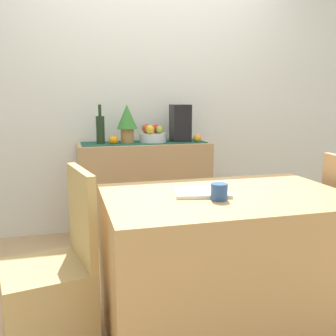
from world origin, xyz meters
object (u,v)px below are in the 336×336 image
coffee_maker (180,123)px  fruit_bowl (153,138)px  sideboard_console (145,189)px  chair_near_window (52,302)px  wine_bottle (100,129)px  open_book (202,192)px  coffee_cup (219,192)px  potted_plant (127,120)px  dining_table (225,261)px

coffee_maker → fruit_bowl: bearing=180.0°
sideboard_console → chair_near_window: chair_near_window is taller
coffee_maker → chair_near_window: coffee_maker is taller
wine_bottle → open_book: size_ratio=1.20×
sideboard_console → coffee_cup: 1.65m
coffee_maker → potted_plant: potted_plant is taller
potted_plant → chair_near_window: 1.81m
sideboard_console → coffee_maker: 0.67m
fruit_bowl → open_book: fruit_bowl is taller
fruit_bowl → coffee_cup: 1.62m
wine_bottle → coffee_maker: bearing=0.0°
wine_bottle → open_book: bearing=-75.7°
coffee_cup → chair_near_window: chair_near_window is taller
sideboard_console → chair_near_window: bearing=-116.8°
fruit_bowl → wine_bottle: 0.47m
wine_bottle → potted_plant: 0.24m
fruit_bowl → coffee_maker: coffee_maker is taller
coffee_maker → coffee_cup: coffee_maker is taller
coffee_cup → chair_near_window: (-0.81, 0.10, -0.51)m
open_book → chair_near_window: chair_near_window is taller
open_book → sideboard_console: bearing=101.7°
coffee_maker → potted_plant: 0.48m
wine_bottle → potted_plant: (0.23, 0.00, 0.07)m
coffee_maker → sideboard_console: bearing=180.0°
fruit_bowl → chair_near_window: (-0.84, -1.51, -0.62)m
fruit_bowl → sideboard_console: bearing=180.0°
fruit_bowl → open_book: size_ratio=0.86×
potted_plant → chair_near_window: bearing=-112.2°
open_book → coffee_cup: size_ratio=3.39×
sideboard_console → fruit_bowl: (0.08, 0.00, 0.47)m
fruit_bowl → potted_plant: (-0.23, -0.00, 0.15)m
coffee_maker → dining_table: bearing=-97.6°
fruit_bowl → dining_table: bearing=-88.2°
coffee_maker → coffee_cup: size_ratio=4.01×
fruit_bowl → wine_bottle: (-0.46, -0.00, 0.08)m
wine_bottle → dining_table: wine_bottle is taller
fruit_bowl → chair_near_window: size_ratio=0.27×
fruit_bowl → wine_bottle: wine_bottle is taller
sideboard_console → dining_table: size_ratio=0.91×
sideboard_console → coffee_maker: coffee_maker is taller
coffee_cup → potted_plant: bearing=96.7°
coffee_maker → dining_table: (-0.20, -1.52, -0.64)m
potted_plant → wine_bottle: bearing=180.0°
potted_plant → coffee_maker: bearing=0.0°
potted_plant → coffee_cup: bearing=-83.3°
coffee_maker → coffee_cup: (-0.29, -1.61, -0.23)m
fruit_bowl → chair_near_window: bearing=-119.2°
dining_table → coffee_maker: bearing=82.4°
dining_table → chair_near_window: size_ratio=1.40×
potted_plant → open_book: bearing=-84.2°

